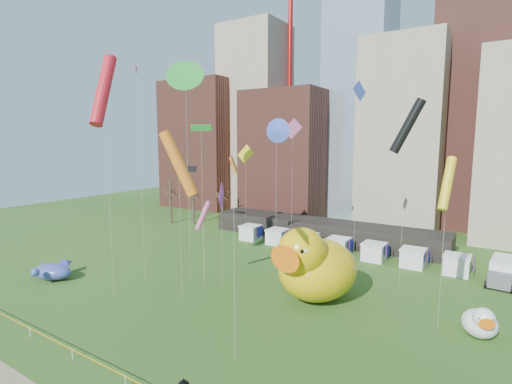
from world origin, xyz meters
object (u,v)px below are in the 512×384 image
Objects in this scene: box_truck at (503,271)px; small_duck at (480,322)px; big_duck at (314,266)px; whale_inflatable at (53,271)px; seahorse_purple at (325,255)px; seahorse_green at (308,251)px.

small_duck is at bearing -90.43° from box_truck.
small_duck is at bearing 12.93° from big_duck.
big_duck is at bearing -130.00° from box_truck.
whale_inflatable is at bearing -148.05° from big_duck.
seahorse_purple reaches higher than small_duck.
seahorse_purple is (1.44, 1.38, -0.56)m from seahorse_green.
big_duck is 2.00× the size of seahorse_purple.
box_truck reaches higher than whale_inflatable.
small_duck is 0.74× the size of seahorse_purple.
seahorse_purple is 0.83× the size of box_truck.
seahorse_green reaches higher than seahorse_purple.
seahorse_green is at bearing -136.00° from box_truck.
box_truck is at bearing 43.04° from seahorse_green.
small_duck is (14.62, 0.58, -2.31)m from big_duck.
big_duck is at bearing 3.25° from whale_inflatable.
box_truck is (44.22, 27.12, 0.43)m from whale_inflatable.
whale_inflatable is at bearing -143.63° from box_truck.
seahorse_purple reaches higher than box_truck.
small_duck is 15.62m from box_truck.
seahorse_purple is (-0.14, 3.16, 0.24)m from big_duck.
small_duck is at bearing -10.57° from seahorse_purple.
whale_inflatable is (-28.17, -10.98, -2.66)m from big_duck.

